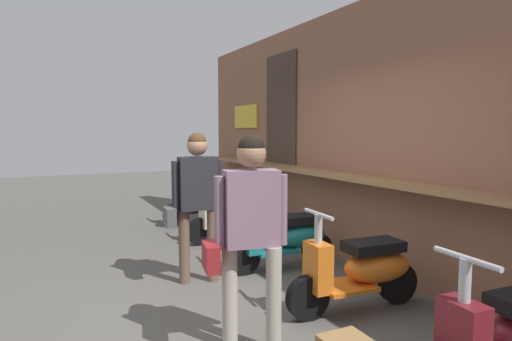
# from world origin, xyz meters

# --- Properties ---
(ground_plane) EXTENTS (27.81, 27.81, 0.00)m
(ground_plane) POSITION_xyz_m (0.00, 0.00, 0.00)
(ground_plane) COLOR #56544F
(market_stall_facade) EXTENTS (9.93, 0.61, 3.23)m
(market_stall_facade) POSITION_xyz_m (-0.00, 2.02, 1.61)
(market_stall_facade) COLOR #8C5B44
(market_stall_facade) RESTS_ON ground_plane
(scooter_black) EXTENTS (0.46, 1.40, 0.97)m
(scooter_black) POSITION_xyz_m (-3.60, 1.08, 0.39)
(scooter_black) COLOR black
(scooter_black) RESTS_ON ground_plane
(scooter_cream) EXTENTS (0.46, 1.40, 0.97)m
(scooter_cream) POSITION_xyz_m (-2.21, 1.08, 0.39)
(scooter_cream) COLOR beige
(scooter_cream) RESTS_ON ground_plane
(scooter_teal) EXTENTS (0.48, 1.40, 0.97)m
(scooter_teal) POSITION_xyz_m (-0.69, 1.08, 0.39)
(scooter_teal) COLOR #197075
(scooter_teal) RESTS_ON ground_plane
(scooter_orange) EXTENTS (0.50, 1.40, 0.97)m
(scooter_orange) POSITION_xyz_m (0.68, 1.08, 0.39)
(scooter_orange) COLOR orange
(scooter_orange) RESTS_ON ground_plane
(shopper_with_handbag) EXTENTS (0.27, 0.66, 1.66)m
(shopper_with_handbag) POSITION_xyz_m (-0.73, -0.06, 1.01)
(shopper_with_handbag) COLOR brown
(shopper_with_handbag) RESTS_ON ground_plane
(shopper_browsing) EXTENTS (0.35, 0.67, 1.66)m
(shopper_browsing) POSITION_xyz_m (0.87, -0.19, 1.01)
(shopper_browsing) COLOR #ADA393
(shopper_browsing) RESTS_ON ground_plane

